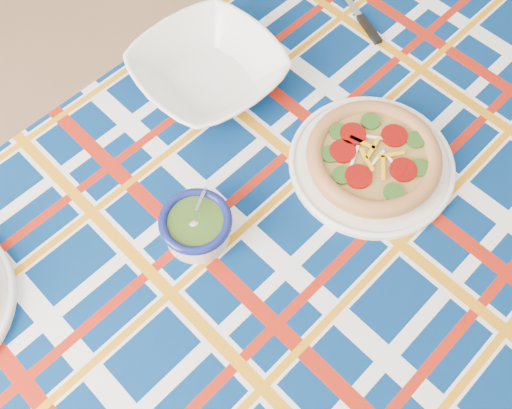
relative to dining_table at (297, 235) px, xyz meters
name	(u,v)px	position (x,y,z in m)	size (l,w,h in m)	color
floor	(219,244)	(-0.05, 0.37, -0.74)	(4.00, 4.00, 0.00)	#896347
dining_table	(297,235)	(0.00, 0.00, 0.00)	(2.01, 1.60, 0.82)	brown
tablecloth	(297,229)	(0.00, 0.00, 0.03)	(1.79, 1.13, 0.12)	navy
main_focaccia_plate	(373,157)	(0.19, 0.04, 0.12)	(0.35, 0.35, 0.07)	#A27D39
pesto_bowl	(196,225)	(-0.19, 0.05, 0.13)	(0.14, 0.14, 0.08)	#213B10
serving_bowl	(208,71)	(-0.02, 0.39, 0.12)	(0.31, 0.31, 0.08)	white
table_knife	(349,0)	(0.39, 0.47, 0.09)	(0.24, 0.02, 0.01)	silver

